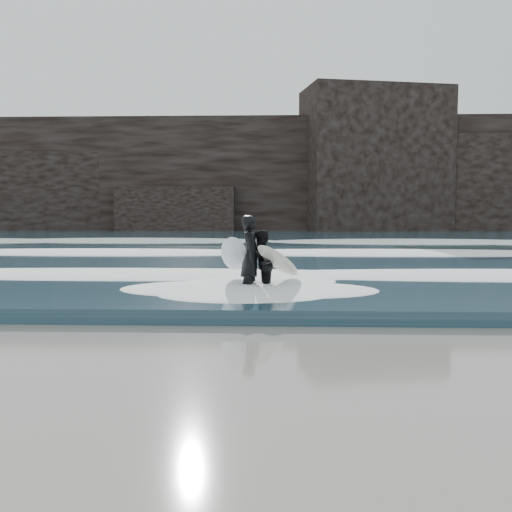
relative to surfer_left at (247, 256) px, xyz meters
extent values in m
plane|color=#7A6257|center=(0.13, -6.40, -0.99)|extent=(120.00, 120.00, 0.00)
cube|color=#223E4D|center=(0.13, 22.60, -0.84)|extent=(90.00, 52.00, 0.30)
cube|color=black|center=(0.13, 39.60, 4.01)|extent=(70.00, 9.00, 10.00)
ellipsoid|color=white|center=(0.13, 2.60, -0.59)|extent=(60.00, 3.20, 0.20)
ellipsoid|color=white|center=(0.13, 9.60, -0.57)|extent=(60.00, 4.00, 0.24)
ellipsoid|color=white|center=(0.13, 18.60, -0.54)|extent=(60.00, 4.80, 0.30)
imported|color=black|center=(0.09, -0.01, -0.01)|extent=(0.50, 0.74, 1.97)
ellipsoid|color=white|center=(-0.31, 0.04, 0.03)|extent=(0.70, 2.22, 1.07)
imported|color=black|center=(0.33, 0.05, -0.19)|extent=(0.75, 0.89, 1.62)
ellipsoid|color=silver|center=(0.75, 0.05, -0.13)|extent=(1.37, 2.27, 1.02)
camera|label=1|loc=(0.70, -13.51, 1.12)|focal=40.00mm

